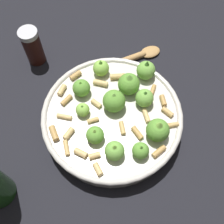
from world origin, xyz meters
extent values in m
plane|color=black|center=(0.00, 0.00, 0.00)|extent=(2.40, 2.40, 0.00)
cylinder|color=beige|center=(0.00, 0.00, 0.02)|extent=(0.28, 0.28, 0.05)
torus|color=beige|center=(0.00, 0.00, 0.05)|extent=(0.29, 0.29, 0.01)
sphere|color=#609E38|center=(-0.07, 0.07, 0.06)|extent=(0.03, 0.03, 0.03)
cone|color=#609E38|center=(-0.07, 0.07, 0.08)|extent=(0.01, 0.01, 0.01)
sphere|color=#75B247|center=(-0.05, -0.11, 0.07)|extent=(0.04, 0.04, 0.04)
cone|color=#4C8933|center=(-0.05, -0.11, 0.09)|extent=(0.02, 0.02, 0.02)
sphere|color=#609E38|center=(0.00, -0.02, 0.07)|extent=(0.05, 0.05, 0.05)
cone|color=#75B247|center=(0.00, -0.02, 0.09)|extent=(0.02, 0.02, 0.01)
sphere|color=#8CC64C|center=(0.05, -0.10, 0.07)|extent=(0.04, 0.04, 0.04)
cone|color=#609E38|center=(0.05, -0.10, 0.08)|extent=(0.01, 0.01, 0.02)
sphere|color=#609E38|center=(-0.10, 0.03, 0.07)|extent=(0.05, 0.05, 0.05)
cone|color=#8CC64C|center=(-0.10, 0.03, 0.09)|extent=(0.02, 0.02, 0.02)
sphere|color=#75B247|center=(-0.02, 0.08, 0.07)|extent=(0.04, 0.04, 0.04)
cone|color=#8CC64C|center=(-0.02, 0.08, 0.09)|extent=(0.02, 0.02, 0.02)
sphere|color=#75B247|center=(-0.06, -0.04, 0.07)|extent=(0.04, 0.04, 0.04)
cone|color=#4C8933|center=(-0.06, -0.04, 0.09)|extent=(0.01, 0.01, 0.01)
sphere|color=#609E38|center=(0.07, -0.04, 0.07)|extent=(0.04, 0.04, 0.04)
cone|color=#609E38|center=(0.07, -0.04, 0.08)|extent=(0.01, 0.01, 0.01)
sphere|color=#609E38|center=(-0.02, -0.07, 0.07)|extent=(0.05, 0.05, 0.05)
cone|color=#75B247|center=(-0.02, -0.07, 0.09)|extent=(0.03, 0.03, 0.02)
sphere|color=#609E38|center=(0.02, 0.06, 0.07)|extent=(0.04, 0.04, 0.04)
cone|color=#8CC64C|center=(0.02, 0.06, 0.08)|extent=(0.01, 0.01, 0.01)
sphere|color=#8CC64C|center=(0.06, 0.01, 0.06)|extent=(0.03, 0.03, 0.03)
cone|color=#609E38|center=(0.06, 0.01, 0.08)|extent=(0.01, 0.01, 0.01)
cylinder|color=tan|center=(0.12, -0.03, 0.05)|extent=(0.01, 0.03, 0.01)
cylinder|color=tan|center=(-0.07, -0.07, 0.05)|extent=(0.01, 0.03, 0.01)
cylinder|color=tan|center=(0.07, 0.09, 0.05)|extent=(0.02, 0.03, 0.01)
cylinder|color=tan|center=(-0.07, -0.01, 0.05)|extent=(0.02, 0.03, 0.01)
cylinder|color=tan|center=(0.10, -0.01, 0.05)|extent=(0.02, 0.03, 0.01)
cylinder|color=tan|center=(0.09, 0.03, 0.05)|extent=(0.03, 0.01, 0.01)
cylinder|color=tan|center=(-0.03, 0.03, 0.05)|extent=(0.02, 0.03, 0.01)
cylinder|color=tan|center=(0.00, 0.12, 0.05)|extent=(0.02, 0.03, 0.01)
cylinder|color=tan|center=(-0.11, -0.03, 0.05)|extent=(0.03, 0.02, 0.01)
cylinder|color=tan|center=(0.04, -0.07, 0.05)|extent=(0.03, 0.01, 0.01)
cylinder|color=tan|center=(0.01, 0.10, 0.05)|extent=(0.03, 0.02, 0.01)
cylinder|color=tan|center=(-0.11, 0.06, 0.05)|extent=(0.03, 0.03, 0.01)
cylinder|color=tan|center=(0.04, -0.02, 0.05)|extent=(0.03, 0.02, 0.01)
cylinder|color=tan|center=(0.10, 0.07, 0.05)|extent=(0.03, 0.03, 0.01)
cylinder|color=tan|center=(0.04, 0.10, 0.05)|extent=(0.03, 0.02, 0.01)
cylinder|color=tan|center=(-0.12, 0.00, 0.05)|extent=(0.03, 0.02, 0.01)
cylinder|color=tan|center=(-0.06, 0.03, 0.05)|extent=(0.03, 0.03, 0.01)
cylinder|color=tan|center=(0.03, 0.02, 0.05)|extent=(0.02, 0.02, 0.01)
cylinder|color=tan|center=(0.10, -0.07, 0.05)|extent=(0.02, 0.03, 0.01)
cylinder|color=tan|center=(-0.10, -0.05, 0.05)|extent=(0.02, 0.03, 0.01)
cylinder|color=tan|center=(0.07, 0.06, 0.05)|extent=(0.02, 0.03, 0.01)
cylinder|color=tan|center=(0.01, -0.09, 0.05)|extent=(0.03, 0.02, 0.01)
cylinder|color=#33140F|center=(0.22, -0.14, 0.04)|extent=(0.04, 0.04, 0.09)
cylinder|color=silver|center=(0.22, -0.14, 0.09)|extent=(0.05, 0.05, 0.01)
cylinder|color=#B2844C|center=(0.05, -0.14, 0.01)|extent=(0.18, 0.14, 0.02)
ellipsoid|color=#B2844C|center=(-0.05, -0.22, 0.01)|extent=(0.06, 0.06, 0.01)
camera|label=1|loc=(-0.06, 0.25, 0.55)|focal=43.85mm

